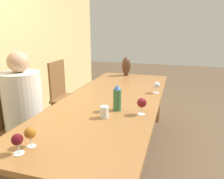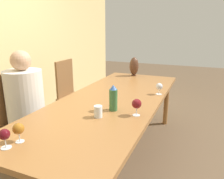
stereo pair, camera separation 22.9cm
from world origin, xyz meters
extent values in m
plane|color=brown|center=(0.00, 0.00, 0.00)|extent=(14.00, 14.00, 0.00)
cube|color=#936033|center=(0.00, 0.00, 0.71)|extent=(2.63, 0.99, 0.04)
cylinder|color=#936033|center=(1.22, -0.40, 0.35)|extent=(0.07, 0.07, 0.69)
cylinder|color=#936033|center=(1.22, 0.40, 0.35)|extent=(0.07, 0.07, 0.69)
cylinder|color=#336638|center=(-0.30, -0.14, 0.83)|extent=(0.08, 0.08, 0.20)
cone|color=#33599E|center=(-0.30, -0.14, 0.95)|extent=(0.07, 0.07, 0.04)
cylinder|color=silver|center=(-0.50, -0.09, 0.78)|extent=(0.07, 0.07, 0.10)
cylinder|color=#4C2D1E|center=(1.19, 0.13, 0.74)|extent=(0.08, 0.08, 0.01)
ellipsoid|color=#4C2D1E|center=(1.19, 0.13, 0.88)|extent=(0.14, 0.14, 0.27)
cylinder|color=silver|center=(-0.34, -0.37, 0.73)|extent=(0.07, 0.07, 0.00)
cylinder|color=silver|center=(-0.34, -0.37, 0.77)|extent=(0.01, 0.01, 0.07)
sphere|color=maroon|center=(-0.34, -0.37, 0.84)|extent=(0.08, 0.08, 0.08)
cylinder|color=silver|center=(-1.16, 0.23, 0.73)|extent=(0.07, 0.07, 0.00)
cylinder|color=silver|center=(-1.16, 0.23, 0.77)|extent=(0.01, 0.01, 0.06)
sphere|color=#510C14|center=(-1.16, 0.23, 0.83)|extent=(0.07, 0.07, 0.07)
cylinder|color=silver|center=(-1.07, 0.21, 0.73)|extent=(0.06, 0.06, 0.00)
cylinder|color=silver|center=(-1.07, 0.21, 0.77)|extent=(0.01, 0.01, 0.06)
sphere|color=#995B19|center=(-1.07, 0.21, 0.83)|extent=(0.08, 0.08, 0.08)
cylinder|color=silver|center=(0.36, -0.43, 0.73)|extent=(0.07, 0.07, 0.00)
cylinder|color=silver|center=(0.36, -0.43, 0.76)|extent=(0.01, 0.01, 0.06)
sphere|color=silver|center=(0.36, -0.43, 0.82)|extent=(0.08, 0.08, 0.08)
cube|color=brown|center=(-0.40, 0.80, 0.46)|extent=(0.44, 0.44, 0.04)
cube|color=brown|center=(-0.40, 1.00, 0.74)|extent=(0.40, 0.03, 0.53)
cylinder|color=brown|center=(-0.59, 0.61, 0.22)|extent=(0.04, 0.04, 0.44)
cylinder|color=brown|center=(-0.21, 0.61, 0.22)|extent=(0.04, 0.04, 0.44)
cylinder|color=brown|center=(-0.59, 0.99, 0.22)|extent=(0.04, 0.04, 0.44)
cylinder|color=brown|center=(-0.21, 0.99, 0.22)|extent=(0.04, 0.04, 0.44)
cube|color=brown|center=(0.60, 0.80, 0.46)|extent=(0.44, 0.44, 0.04)
cube|color=brown|center=(0.60, 1.00, 0.74)|extent=(0.40, 0.03, 0.53)
cylinder|color=brown|center=(0.41, 0.61, 0.22)|extent=(0.04, 0.04, 0.44)
cylinder|color=brown|center=(0.79, 0.61, 0.22)|extent=(0.04, 0.04, 0.44)
cylinder|color=brown|center=(0.41, 0.99, 0.22)|extent=(0.04, 0.04, 0.44)
cylinder|color=brown|center=(0.79, 0.99, 0.22)|extent=(0.04, 0.04, 0.44)
cube|color=#2D2D38|center=(-0.40, 0.74, 0.24)|extent=(0.28, 0.21, 0.48)
cylinder|color=beige|center=(-0.40, 0.80, 0.76)|extent=(0.38, 0.38, 0.57)
sphere|color=tan|center=(-0.40, 0.80, 1.15)|extent=(0.20, 0.20, 0.20)
camera|label=1|loc=(-2.10, -0.64, 1.46)|focal=35.00mm
camera|label=2|loc=(-2.03, -0.85, 1.46)|focal=35.00mm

